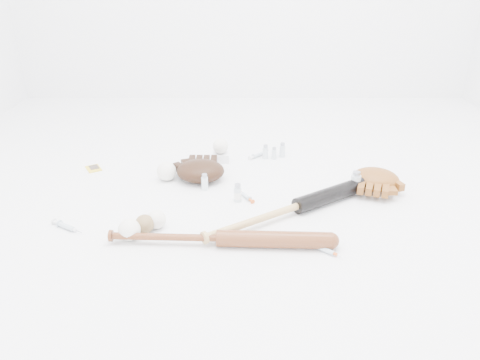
{
  "coord_description": "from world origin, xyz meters",
  "views": [
    {
      "loc": [
        -0.02,
        -1.65,
        0.88
      ],
      "look_at": [
        -0.03,
        0.06,
        0.06
      ],
      "focal_mm": 35.0,
      "sensor_mm": 36.0,
      "label": 1
    }
  ],
  "objects_px": {
    "bat_dark": "(299,206)",
    "pedestal": "(221,157)",
    "glove_dark": "(200,171)",
    "bat_wood": "(219,238)"
  },
  "relations": [
    {
      "from": "bat_dark",
      "to": "bat_wood",
      "type": "distance_m",
      "value": 0.37
    },
    {
      "from": "bat_dark",
      "to": "glove_dark",
      "type": "bearing_deg",
      "value": 110.2
    },
    {
      "from": "bat_dark",
      "to": "pedestal",
      "type": "xyz_separation_m",
      "value": [
        -0.32,
        0.5,
        -0.01
      ]
    },
    {
      "from": "glove_dark",
      "to": "pedestal",
      "type": "height_order",
      "value": "glove_dark"
    },
    {
      "from": "bat_wood",
      "to": "glove_dark",
      "type": "bearing_deg",
      "value": 103.56
    },
    {
      "from": "bat_wood",
      "to": "pedestal",
      "type": "height_order",
      "value": "bat_wood"
    },
    {
      "from": "bat_dark",
      "to": "bat_wood",
      "type": "relative_size",
      "value": 1.1
    },
    {
      "from": "glove_dark",
      "to": "pedestal",
      "type": "xyz_separation_m",
      "value": [
        0.08,
        0.21,
        -0.02
      ]
    },
    {
      "from": "bat_dark",
      "to": "bat_wood",
      "type": "xyz_separation_m",
      "value": [
        -0.29,
        -0.22,
        -0.0
      ]
    },
    {
      "from": "bat_dark",
      "to": "pedestal",
      "type": "height_order",
      "value": "bat_dark"
    }
  ]
}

